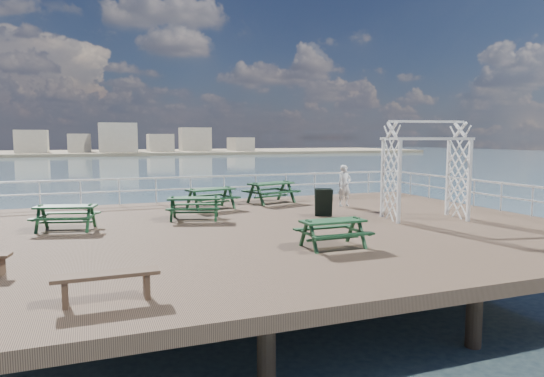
{
  "coord_description": "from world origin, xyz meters",
  "views": [
    {
      "loc": [
        -5.51,
        -13.79,
        2.74
      ],
      "look_at": [
        -0.02,
        0.79,
        1.1
      ],
      "focal_mm": 32.0,
      "sensor_mm": 36.0,
      "label": 1
    }
  ],
  "objects": [
    {
      "name": "picnic_table_b",
      "position": [
        -1.2,
        4.38,
        0.57
      ],
      "size": [
        2.15,
        1.89,
        0.89
      ],
      "rotation": [
        0.0,
        0.0,
        0.25
      ],
      "color": "#163D1F",
      "rests_on": "ground"
    },
    {
      "name": "picnic_table_e",
      "position": [
        0.12,
        -3.17,
        0.5
      ],
      "size": [
        1.64,
        1.33,
        0.79
      ],
      "rotation": [
        0.0,
        0.0,
        0.01
      ],
      "color": "#163D1F",
      "rests_on": "ground"
    },
    {
      "name": "picnic_table_a",
      "position": [
        -2.28,
        2.18,
        0.54
      ],
      "size": [
        2.06,
        1.83,
        0.84
      ],
      "rotation": [
        0.0,
        0.0,
        -0.29
      ],
      "color": "#163D1F",
      "rests_on": "ground"
    },
    {
      "name": "railing",
      "position": [
        -0.07,
        2.57,
        0.87
      ],
      "size": [
        17.77,
        13.76,
        1.1
      ],
      "color": "white",
      "rests_on": "ground"
    },
    {
      "name": "person",
      "position": [
        3.99,
        3.22,
        0.82
      ],
      "size": [
        0.63,
        0.45,
        1.65
      ],
      "primitive_type": "imported",
      "rotation": [
        0.0,
        0.0,
        0.09
      ],
      "color": "white",
      "rests_on": "ground"
    },
    {
      "name": "flat_bench_near",
      "position": [
        -5.32,
        -5.44,
        0.37
      ],
      "size": [
        1.73,
        0.43,
        0.5
      ],
      "rotation": [
        0.0,
        0.0,
        0.01
      ],
      "color": "brown",
      "rests_on": "ground"
    },
    {
      "name": "trellis_arbor",
      "position": [
        5.0,
        -0.45,
        1.47
      ],
      "size": [
        2.88,
        1.89,
        3.31
      ],
      "rotation": [
        0.0,
        0.0,
        -0.19
      ],
      "color": "white",
      "rests_on": "ground"
    },
    {
      "name": "ground",
      "position": [
        0.0,
        0.0,
        -0.15
      ],
      "size": [
        18.0,
        14.0,
        0.3
      ],
      "primitive_type": "cube",
      "color": "brown",
      "rests_on": "ground"
    },
    {
      "name": "picnic_table_d",
      "position": [
        -6.23,
        1.67,
        0.53
      ],
      "size": [
        1.99,
        1.75,
        0.83
      ],
      "rotation": [
        0.0,
        0.0,
        -0.25
      ],
      "color": "#163D1F",
      "rests_on": "ground"
    },
    {
      "name": "sea_backdrop",
      "position": [
        12.54,
        134.07,
        -0.51
      ],
      "size": [
        300.0,
        300.0,
        9.2
      ],
      "color": "#384F5F",
      "rests_on": "ground"
    },
    {
      "name": "picnic_table_c",
      "position": [
        1.62,
        5.24,
        0.62
      ],
      "size": [
        2.37,
        2.12,
        0.96
      ],
      "rotation": [
        0.0,
        0.0,
        0.31
      ],
      "color": "#163D1F",
      "rests_on": "ground"
    },
    {
      "name": "sandwich_board",
      "position": [
        2.09,
        1.27,
        0.48
      ],
      "size": [
        0.71,
        0.61,
        0.98
      ],
      "rotation": [
        0.0,
        0.0,
        -0.33
      ],
      "color": "black",
      "rests_on": "ground"
    }
  ]
}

